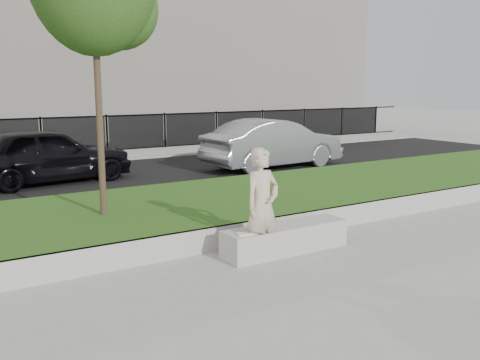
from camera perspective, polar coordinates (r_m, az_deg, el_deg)
ground at (r=8.07m, az=3.15°, el=-9.06°), size 90.00×90.00×0.00m
grass_bank at (r=10.50m, az=-6.40°, el=-3.42°), size 34.00×4.00×0.40m
grass_kerb at (r=8.84m, az=-0.77°, el=-5.97°), size 34.00×0.08×0.40m
street at (r=15.58m, az=-15.32°, el=0.07°), size 34.00×7.00×0.04m
far_pavement at (r=19.87m, az=-19.19°, el=2.11°), size 34.00×3.00×0.12m
iron_fence at (r=18.85m, az=-18.56°, el=3.21°), size 32.00×0.30×1.50m
building_facade at (r=26.67m, az=-23.45°, el=14.41°), size 34.00×10.00×10.00m
stone_bench at (r=8.65m, az=4.87°, el=-6.22°), size 2.16×0.54×0.44m
man at (r=8.05m, az=2.37°, el=-2.68°), size 0.69×0.52×1.74m
book at (r=8.02m, az=0.50°, el=-5.78°), size 0.26×0.21×0.03m
car_dark at (r=15.17m, az=-19.93°, el=2.52°), size 4.63×2.32×1.51m
car_silver at (r=16.95m, az=3.61°, el=3.90°), size 4.78×1.98×1.54m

